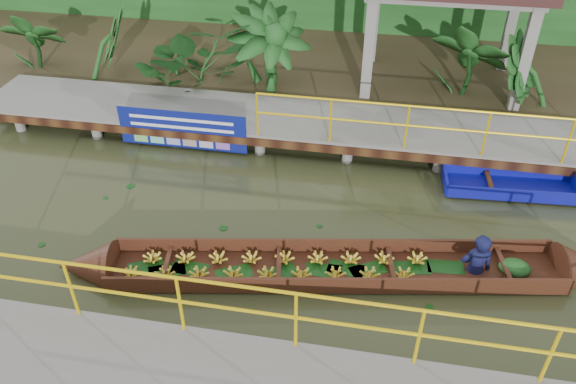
# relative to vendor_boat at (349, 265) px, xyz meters

# --- Properties ---
(ground) EXTENTS (80.00, 80.00, 0.00)m
(ground) POSITION_rel_vendor_boat_xyz_m (-1.36, 0.87, -0.21)
(ground) COLOR #31361B
(ground) RESTS_ON ground
(land_strip) EXTENTS (30.00, 8.00, 0.45)m
(land_strip) POSITION_rel_vendor_boat_xyz_m (-1.36, 8.37, 0.02)
(land_strip) COLOR #2F2617
(land_strip) RESTS_ON ground
(far_dock) EXTENTS (16.00, 2.06, 1.66)m
(far_dock) POSITION_rel_vendor_boat_xyz_m (-1.34, 4.30, 0.27)
(far_dock) COLOR slate
(far_dock) RESTS_ON ground
(vendor_boat) EXTENTS (9.57, 2.56, 1.97)m
(vendor_boat) POSITION_rel_vendor_boat_xyz_m (0.00, 0.00, 0.00)
(vendor_boat) COLOR #3A1910
(vendor_boat) RESTS_ON ground
(moored_blue_boat) EXTENTS (3.21, 1.03, 0.75)m
(moored_blue_boat) POSITION_rel_vendor_boat_xyz_m (3.84, 3.06, -0.07)
(moored_blue_boat) COLOR #0D1097
(moored_blue_boat) RESTS_ON ground
(blue_banner) EXTENTS (2.98, 0.04, 0.93)m
(blue_banner) POSITION_rel_vendor_boat_xyz_m (-4.10, 3.35, 0.35)
(blue_banner) COLOR navy
(blue_banner) RESTS_ON ground
(tropical_plants) EXTENTS (14.34, 1.34, 1.68)m
(tropical_plants) POSITION_rel_vendor_boat_xyz_m (-2.95, 6.17, 1.08)
(tropical_plants) COLOR #144115
(tropical_plants) RESTS_ON ground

